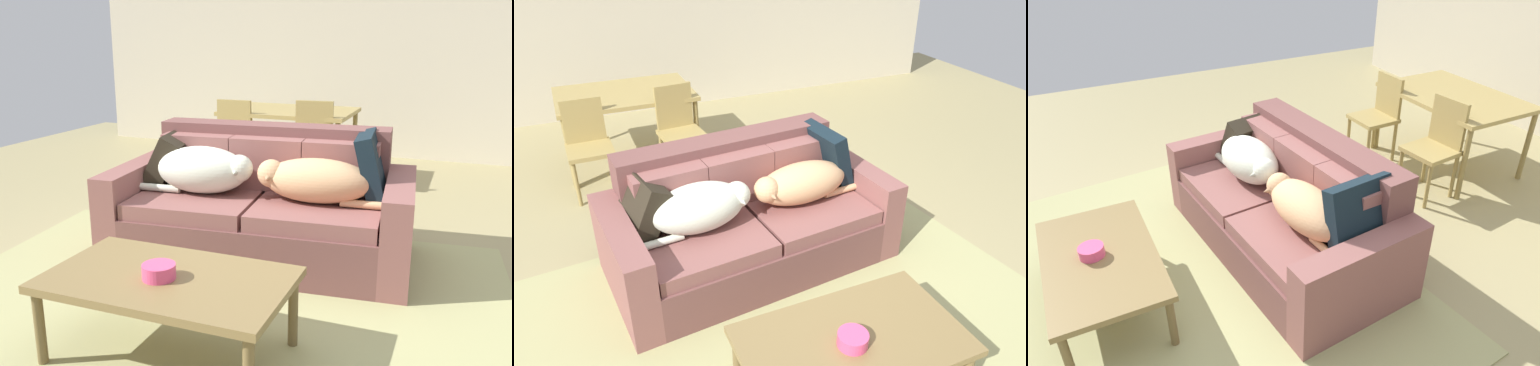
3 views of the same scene
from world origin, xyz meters
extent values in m
plane|color=tan|center=(0.00, 0.00, 0.00)|extent=(10.00, 10.00, 0.00)
cube|color=beige|center=(0.00, 4.00, 1.35)|extent=(8.00, 0.12, 2.70)
cube|color=tan|center=(-0.28, -0.46, 0.01)|extent=(3.65, 2.99, 0.01)
cube|color=brown|center=(-0.28, 0.29, 0.17)|extent=(1.76, 1.14, 0.35)
cube|color=brown|center=(-0.69, 0.25, 0.40)|extent=(0.90, 1.02, 0.11)
cube|color=brown|center=(0.14, 0.33, 0.40)|extent=(0.90, 1.02, 0.11)
cube|color=brown|center=(-0.31, 0.66, 0.67)|extent=(1.69, 0.40, 0.43)
cube|color=brown|center=(-0.81, 0.42, 0.64)|extent=(0.53, 0.21, 0.36)
cube|color=brown|center=(-0.29, 0.47, 0.64)|extent=(0.53, 0.21, 0.36)
cube|color=brown|center=(0.22, 0.52, 0.64)|extent=(0.53, 0.21, 0.36)
cube|color=brown|center=(-1.20, 0.20, 0.31)|extent=(0.27, 1.00, 0.62)
cube|color=brown|center=(0.65, 0.37, 0.31)|extent=(0.27, 1.00, 0.62)
ellipsoid|color=silver|center=(-0.67, 0.21, 0.62)|extent=(0.68, 0.42, 0.32)
sphere|color=silver|center=(-0.40, 0.22, 0.65)|extent=(0.18, 0.18, 0.18)
cone|color=#A4A896|center=(-0.39, 0.13, 0.64)|extent=(0.09, 0.11, 0.08)
cylinder|color=silver|center=(-0.95, 0.11, 0.48)|extent=(0.29, 0.08, 0.05)
ellipsoid|color=tan|center=(0.13, 0.27, 0.60)|extent=(0.75, 0.40, 0.29)
sphere|color=tan|center=(-0.17, 0.23, 0.63)|extent=(0.19, 0.19, 0.19)
cone|color=#A17954|center=(-0.16, 0.14, 0.62)|extent=(0.09, 0.11, 0.08)
cylinder|color=tan|center=(0.46, 0.24, 0.48)|extent=(0.33, 0.08, 0.05)
cube|color=#2B2419|center=(-1.02, 0.34, 0.63)|extent=(0.38, 0.43, 0.41)
cube|color=black|center=(0.45, 0.48, 0.66)|extent=(0.27, 0.49, 0.48)
cube|color=olive|center=(-0.23, -1.03, 0.40)|extent=(1.16, 0.68, 0.04)
cylinder|color=brown|center=(-0.76, -1.32, 0.19)|extent=(0.05, 0.05, 0.38)
cylinder|color=brown|center=(-0.76, -0.74, 0.19)|extent=(0.05, 0.05, 0.38)
cylinder|color=brown|center=(0.30, -0.74, 0.19)|extent=(0.05, 0.05, 0.38)
cylinder|color=#EA4C7F|center=(-0.26, -1.07, 0.46)|extent=(0.16, 0.16, 0.07)
cube|color=#A48C4E|center=(-0.78, 2.47, 0.73)|extent=(1.33, 0.92, 0.04)
cylinder|color=olive|center=(-1.39, 2.06, 0.35)|extent=(0.05, 0.05, 0.71)
cylinder|color=olive|center=(-0.16, 2.06, 0.35)|extent=(0.05, 0.05, 0.71)
cylinder|color=olive|center=(-1.39, 2.88, 0.35)|extent=(0.05, 0.05, 0.71)
cylinder|color=olive|center=(-0.16, 2.88, 0.35)|extent=(0.05, 0.05, 0.71)
cube|color=#A48C4E|center=(-1.22, 1.84, 0.45)|extent=(0.41, 0.41, 0.04)
cube|color=#A48C4E|center=(-1.22, 2.02, 0.67)|extent=(0.36, 0.04, 0.41)
cylinder|color=olive|center=(-1.38, 1.67, 0.21)|extent=(0.04, 0.04, 0.43)
cylinder|color=olive|center=(-1.04, 1.68, 0.21)|extent=(0.04, 0.04, 0.43)
cylinder|color=olive|center=(-1.39, 2.01, 0.21)|extent=(0.04, 0.04, 0.43)
cylinder|color=olive|center=(-1.05, 2.02, 0.21)|extent=(0.04, 0.04, 0.43)
cube|color=#A48C4E|center=(-0.37, 1.84, 0.45)|extent=(0.44, 0.44, 0.04)
cube|color=#A48C4E|center=(-0.38, 2.02, 0.69)|extent=(0.36, 0.07, 0.43)
cylinder|color=olive|center=(-0.52, 1.65, 0.22)|extent=(0.04, 0.04, 0.43)
cylinder|color=olive|center=(-0.18, 1.68, 0.22)|extent=(0.04, 0.04, 0.43)
cylinder|color=olive|center=(-0.55, 1.99, 0.22)|extent=(0.04, 0.04, 0.43)
cylinder|color=olive|center=(-0.21, 2.02, 0.22)|extent=(0.04, 0.04, 0.43)
camera|label=1|loc=(1.04, -3.14, 1.53)|focal=39.31mm
camera|label=2|loc=(-1.37, -2.57, 2.34)|focal=35.11mm
camera|label=3|loc=(2.40, -1.08, 2.34)|focal=33.30mm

